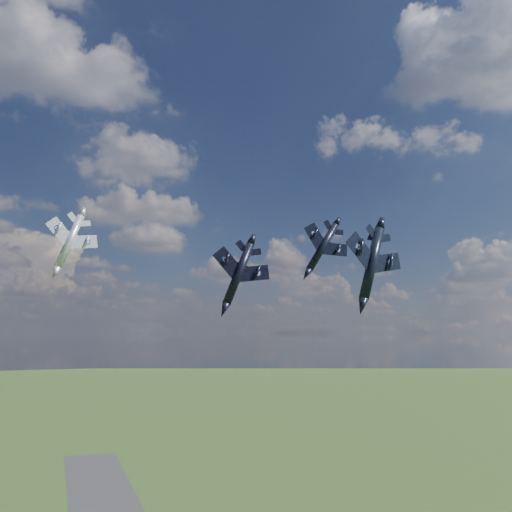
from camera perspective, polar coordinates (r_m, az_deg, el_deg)
name	(u,v)px	position (r m, az deg, el deg)	size (l,w,h in m)	color
jet_lead_navy	(239,273)	(88.19, -2.00, -2.00)	(11.35, 15.83, 3.28)	black
jet_right_navy	(372,263)	(80.67, 13.11, -0.79)	(11.81, 16.47, 3.41)	black
jet_high_navy	(323,247)	(105.08, 7.62, 1.03)	(11.27, 15.71, 3.25)	black
jet_left_silver	(70,241)	(83.14, -20.53, 1.59)	(8.89, 12.39, 2.56)	#A1A6AC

